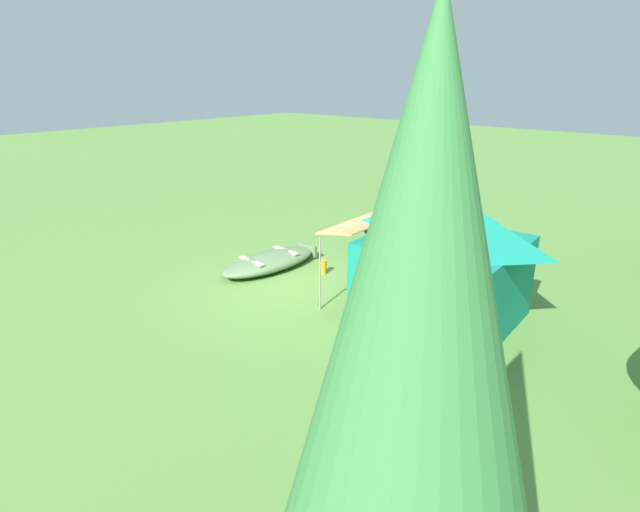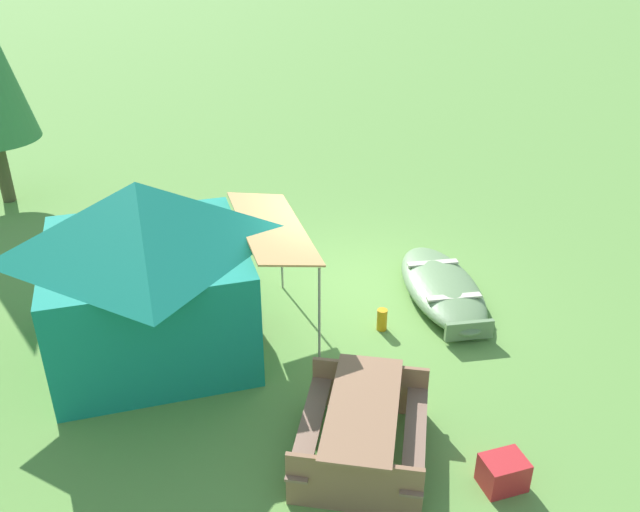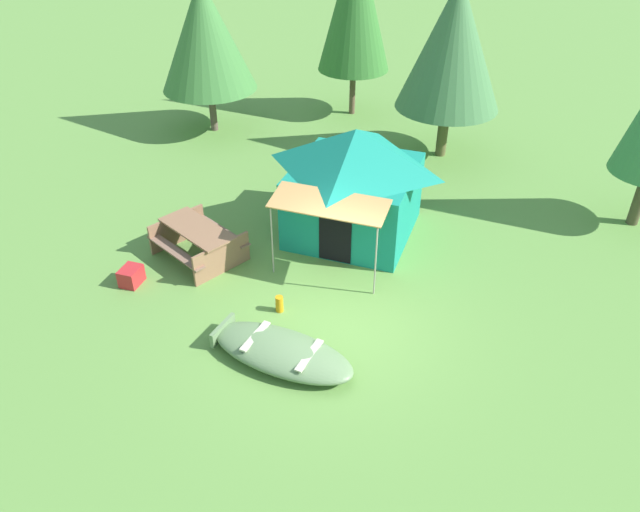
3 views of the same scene
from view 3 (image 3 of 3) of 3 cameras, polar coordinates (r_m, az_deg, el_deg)
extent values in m
plane|color=#5F8D40|center=(12.48, 1.68, -6.20)|extent=(80.00, 80.00, 0.00)
ellipsoid|color=#617E53|center=(11.56, -3.55, -8.91)|extent=(2.94, 1.37, 0.41)
ellipsoid|color=#222C1D|center=(11.54, -3.55, -8.79)|extent=(2.71, 1.21, 0.15)
cube|color=beige|center=(11.24, -1.00, -9.23)|extent=(0.20, 0.91, 0.04)
cube|color=beige|center=(11.68, -6.05, -7.43)|extent=(0.20, 0.91, 0.04)
cube|color=#617E53|center=(12.11, -9.04, -6.82)|extent=(0.13, 0.77, 0.31)
cube|color=#158470|center=(14.84, 3.14, 5.16)|extent=(2.94, 2.94, 1.74)
pyramid|color=#158470|center=(14.22, 3.31, 9.92)|extent=(3.18, 3.18, 0.96)
cube|color=black|center=(13.76, 1.41, 1.96)|extent=(0.76, 0.07, 1.39)
cube|color=tan|center=(12.84, 0.83, 4.92)|extent=(2.55, 1.07, 0.18)
cylinder|color=gray|center=(12.76, 5.20, -0.56)|extent=(0.04, 0.04, 1.66)
cylinder|color=gray|center=(13.40, -4.48, 1.37)|extent=(0.04, 0.04, 1.66)
cube|color=#8A6045|center=(14.19, -11.39, 2.52)|extent=(2.11, 1.49, 0.04)
cube|color=#7F5D4C|center=(14.09, -13.32, 0.40)|extent=(1.90, 0.97, 0.04)
cube|color=#7F5D4C|center=(14.65, -9.25, 2.36)|extent=(1.90, 0.97, 0.04)
cube|color=#8A6045|center=(15.03, -13.14, 2.47)|extent=(0.63, 1.43, 0.75)
cube|color=#8A6045|center=(13.79, -9.12, -0.22)|extent=(0.63, 1.43, 0.75)
cube|color=red|center=(14.00, -17.17, -1.79)|extent=(0.44, 0.54, 0.40)
cylinder|color=orange|center=(12.67, -3.80, -4.48)|extent=(0.18, 0.18, 0.36)
cylinder|color=#4A452C|center=(17.18, 27.63, 4.81)|extent=(0.28, 0.28, 1.45)
cylinder|color=brown|center=(19.22, 11.36, 11.33)|extent=(0.31, 0.31, 1.53)
cone|color=#407041|center=(18.38, 12.31, 18.72)|extent=(3.02, 3.02, 3.63)
cylinder|color=brown|center=(22.07, 3.04, 15.06)|extent=(0.20, 0.20, 1.58)
cone|color=#326D2B|center=(21.26, 3.30, 22.66)|extent=(2.40, 2.40, 4.39)
cylinder|color=brown|center=(20.97, -9.95, 13.30)|extent=(0.23, 0.23, 1.42)
cone|color=#3C7436|center=(20.25, -10.66, 19.61)|extent=(3.01, 3.01, 3.36)
camera|label=1|loc=(17.60, 39.18, 16.54)|focal=28.60mm
camera|label=2|loc=(17.71, -28.21, 24.70)|focal=38.45mm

